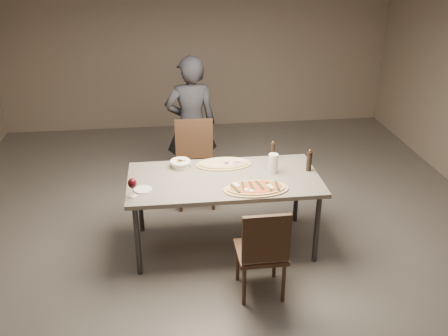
{
  "coord_description": "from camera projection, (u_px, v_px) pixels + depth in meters",
  "views": [
    {
      "loc": [
        -0.51,
        -4.17,
        2.82
      ],
      "look_at": [
        0.0,
        0.0,
        0.85
      ],
      "focal_mm": 40.0,
      "sensor_mm": 36.0,
      "label": 1
    }
  ],
  "objects": [
    {
      "name": "dining_table",
      "position": [
        224.0,
        183.0,
        4.71
      ],
      "size": [
        1.8,
        0.9,
        0.75
      ],
      "color": "slate",
      "rests_on": "ground"
    },
    {
      "name": "side_plate",
      "position": [
        143.0,
        189.0,
        4.45
      ],
      "size": [
        0.16,
        0.16,
        0.01
      ],
      "rotation": [
        0.0,
        0.0,
        0.12
      ],
      "color": "white",
      "rests_on": "dining_table"
    },
    {
      "name": "wine_glass",
      "position": [
        132.0,
        184.0,
        4.29
      ],
      "size": [
        0.08,
        0.08,
        0.18
      ],
      "rotation": [
        0.0,
        0.0,
        0.06
      ],
      "color": "silver",
      "rests_on": "dining_table"
    },
    {
      "name": "diner",
      "position": [
        191.0,
        125.0,
        5.77
      ],
      "size": [
        0.63,
        0.44,
        1.63
      ],
      "primitive_type": "imported",
      "rotation": [
        0.0,
        0.0,
        3.22
      ],
      "color": "black",
      "rests_on": "ground"
    },
    {
      "name": "chair_near",
      "position": [
        263.0,
        249.0,
        4.09
      ],
      "size": [
        0.41,
        0.41,
        0.86
      ],
      "rotation": [
        0.0,
        0.0,
        0.01
      ],
      "color": "#3E281A",
      "rests_on": "ground"
    },
    {
      "name": "room",
      "position": [
        224.0,
        112.0,
        4.41
      ],
      "size": [
        7.0,
        7.0,
        7.0
      ],
      "color": "#5D5750",
      "rests_on": "ground"
    },
    {
      "name": "carafe",
      "position": [
        273.0,
        163.0,
        4.74
      ],
      "size": [
        0.09,
        0.09,
        0.19
      ],
      "rotation": [
        0.0,
        0.0,
        -0.14
      ],
      "color": "silver",
      "rests_on": "dining_table"
    },
    {
      "name": "oil_dish",
      "position": [
        214.0,
        166.0,
        4.9
      ],
      "size": [
        0.13,
        0.13,
        0.01
      ],
      "rotation": [
        0.0,
        0.0,
        0.36
      ],
      "color": "white",
      "rests_on": "dining_table"
    },
    {
      "name": "zucchini_pizza",
      "position": [
        256.0,
        188.0,
        4.45
      ],
      "size": [
        0.59,
        0.33,
        0.05
      ],
      "rotation": [
        0.0,
        0.0,
        0.05
      ],
      "color": "tan",
      "rests_on": "dining_table"
    },
    {
      "name": "chair_far",
      "position": [
        195.0,
        158.0,
        5.64
      ],
      "size": [
        0.46,
        0.46,
        0.95
      ],
      "rotation": [
        0.0,
        0.0,
        3.13
      ],
      "color": "#3E281A",
      "rests_on": "ground"
    },
    {
      "name": "pepper_mill_right",
      "position": [
        309.0,
        161.0,
        4.78
      ],
      "size": [
        0.06,
        0.06,
        0.22
      ],
      "rotation": [
        0.0,
        0.0,
        0.05
      ],
      "color": "black",
      "rests_on": "dining_table"
    },
    {
      "name": "ham_pizza",
      "position": [
        224.0,
        164.0,
        4.93
      ],
      "size": [
        0.55,
        0.31,
        0.04
      ],
      "rotation": [
        0.0,
        0.0,
        -0.43
      ],
      "color": "tan",
      "rests_on": "dining_table"
    },
    {
      "name": "pepper_mill_left",
      "position": [
        273.0,
        150.0,
        5.04
      ],
      "size": [
        0.05,
        0.05,
        0.19
      ],
      "rotation": [
        0.0,
        0.0,
        -0.17
      ],
      "color": "black",
      "rests_on": "dining_table"
    },
    {
      "name": "bread_basket",
      "position": [
        180.0,
        163.0,
        4.88
      ],
      "size": [
        0.2,
        0.2,
        0.07
      ],
      "rotation": [
        0.0,
        0.0,
        0.23
      ],
      "color": "#F0E1C2",
      "rests_on": "dining_table"
    }
  ]
}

